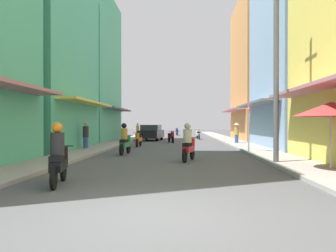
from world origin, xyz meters
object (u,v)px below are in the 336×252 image
at_px(pedestrian_crossing, 138,131).
at_px(street_sign_no_entry, 249,120).
at_px(motorbike_black, 59,157).
at_px(motorbike_white, 198,134).
at_px(motorbike_maroon, 171,137).
at_px(pedestrian_far, 237,132).
at_px(parked_car, 151,132).
at_px(utility_pole, 276,60).
at_px(vendor_umbrella, 331,109).
at_px(motorbike_blue, 177,132).
at_px(motorbike_orange, 139,139).
at_px(pedestrian_midway, 86,134).
at_px(motorbike_green, 125,141).
at_px(motorbike_red, 188,144).

bearing_deg(pedestrian_crossing, street_sign_no_entry, -65.53).
bearing_deg(motorbike_black, motorbike_white, 79.64).
relative_size(motorbike_maroon, pedestrian_far, 1.08).
distance_m(parked_car, utility_pole, 19.52).
height_order(motorbike_white, vendor_umbrella, vendor_umbrella).
relative_size(motorbike_white, motorbike_black, 1.01).
relative_size(pedestrian_crossing, street_sign_no_entry, 0.61).
bearing_deg(motorbike_blue, motorbike_black, -93.63).
bearing_deg(motorbike_black, parked_car, 89.52).
bearing_deg(motorbike_maroon, utility_pole, -72.93).
distance_m(motorbike_orange, utility_pole, 12.09).
height_order(pedestrian_midway, pedestrian_far, pedestrian_midway).
xyz_separation_m(utility_pole, street_sign_no_entry, (-0.10, 4.69, -2.22)).
bearing_deg(utility_pole, street_sign_no_entry, 91.22).
bearing_deg(motorbike_black, utility_pole, 33.91).
height_order(motorbike_black, vendor_umbrella, vendor_umbrella).
bearing_deg(motorbike_white, pedestrian_far, -73.01).
distance_m(motorbike_blue, pedestrian_midway, 25.97).
xyz_separation_m(pedestrian_crossing, vendor_umbrella, (9.39, -24.85, 1.19)).
height_order(motorbike_maroon, parked_car, parked_car).
distance_m(motorbike_green, parked_car, 14.22).
bearing_deg(motorbike_green, street_sign_no_entry, 6.83).
bearing_deg(motorbike_black, motorbike_green, 88.52).
height_order(motorbike_green, street_sign_no_entry, street_sign_no_entry).
relative_size(pedestrian_far, utility_pole, 0.21).
bearing_deg(motorbike_white, street_sign_no_entry, -83.38).
bearing_deg(motorbike_blue, motorbike_maroon, -90.53).
distance_m(motorbike_blue, motorbike_black, 36.59).
height_order(motorbike_maroon, pedestrian_crossing, pedestrian_crossing).
relative_size(motorbike_white, pedestrian_crossing, 1.12).
bearing_deg(motorbike_orange, street_sign_no_entry, -37.81).
relative_size(motorbike_white, motorbike_maroon, 1.03).
xyz_separation_m(motorbike_maroon, parked_car, (-1.96, 3.66, 0.24)).
relative_size(motorbike_red, motorbike_blue, 0.98).
distance_m(vendor_umbrella, street_sign_no_entry, 6.94).
bearing_deg(motorbike_white, pedestrian_crossing, 163.68).
relative_size(motorbike_red, motorbike_maroon, 1.00).
relative_size(motorbike_orange, motorbike_black, 1.01).
relative_size(motorbike_white, motorbike_blue, 1.00).
height_order(motorbike_green, motorbike_black, same).
xyz_separation_m(motorbike_blue, vendor_umbrella, (5.37, -34.22, 1.49)).
relative_size(motorbike_green, street_sign_no_entry, 0.68).
xyz_separation_m(motorbike_orange, parked_car, (0.05, 8.53, 0.24)).
relative_size(parked_car, pedestrian_far, 2.62).
xyz_separation_m(motorbike_maroon, pedestrian_far, (4.99, -1.86, 0.41)).
bearing_deg(motorbike_black, motorbike_red, 58.99).
bearing_deg(motorbike_green, motorbike_red, -41.91).
bearing_deg(pedestrian_far, pedestrian_midway, -148.00).
xyz_separation_m(motorbike_orange, utility_pole, (6.46, -9.63, 3.43)).
height_order(motorbike_red, pedestrian_far, pedestrian_far).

